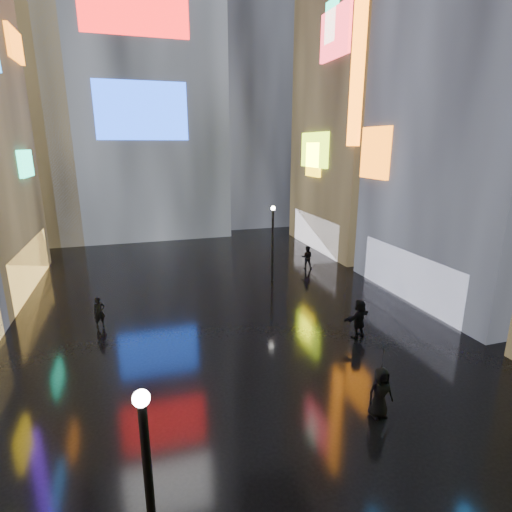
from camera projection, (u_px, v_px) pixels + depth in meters
name	position (u px, v px, depth m)	size (l,w,h in m)	color
ground	(217.00, 302.00, 23.93)	(140.00, 140.00, 0.00)	black
building_right_mid	(510.00, 32.00, 21.65)	(10.28, 13.70, 30.00)	black
building_right_far	(374.00, 85.00, 33.88)	(10.28, 12.00, 28.00)	black
tower_main	(133.00, 20.00, 39.50)	(16.00, 14.20, 42.00)	black
tower_flank_right	(244.00, 73.00, 45.83)	(12.00, 12.00, 34.00)	black
tower_flank_left	(16.00, 101.00, 36.74)	(10.00, 10.00, 26.00)	black
lamp_near	(150.00, 500.00, 7.17)	(0.30, 0.30, 5.20)	black
lamp_far	(273.00, 239.00, 26.92)	(0.30, 0.30, 5.20)	black
pedestrian_4	(380.00, 392.00, 13.65)	(0.91, 0.59, 1.85)	black
pedestrian_5	(359.00, 319.00, 19.33)	(1.78, 0.57, 1.92)	black
pedestrian_6	(99.00, 312.00, 20.47)	(0.58, 0.38, 1.60)	black
pedestrian_7	(307.00, 257.00, 30.18)	(0.85, 0.66, 1.75)	black
umbrella_2	(384.00, 357.00, 13.28)	(0.95, 0.97, 0.87)	black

